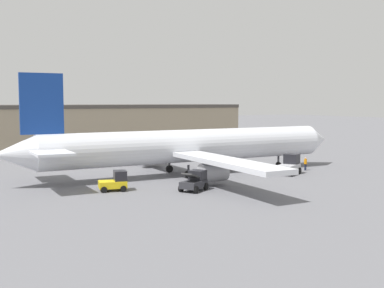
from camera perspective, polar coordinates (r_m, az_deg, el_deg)
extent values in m
plane|color=slate|center=(59.92, 0.00, -3.58)|extent=(400.00, 400.00, 0.00)
cube|color=gray|center=(100.70, -15.70, 1.92)|extent=(78.06, 17.11, 7.64)
cube|color=#47423D|center=(100.57, -15.76, 4.30)|extent=(78.06, 17.46, 0.70)
cylinder|color=silver|center=(59.49, 0.00, -0.19)|extent=(37.71, 5.89, 4.00)
cone|color=silver|center=(71.41, 14.55, 0.53)|extent=(3.39, 4.08, 3.92)
cone|color=silver|center=(52.91, -20.43, -1.17)|extent=(4.58, 4.02, 3.80)
cube|color=silver|center=(68.61, -5.73, -0.10)|extent=(4.44, 18.06, 0.50)
cube|color=silver|center=(49.23, 4.13, -2.13)|extent=(4.44, 18.06, 0.50)
cylinder|color=#ADADB2|center=(66.29, -4.83, -1.51)|extent=(3.04, 2.18, 2.03)
cylinder|color=#ADADB2|center=(51.68, 2.52, -3.36)|extent=(3.04, 2.18, 2.03)
cube|color=navy|center=(53.12, -17.39, 4.58)|extent=(4.51, 0.59, 6.43)
cube|color=silver|center=(57.67, -18.10, -0.21)|extent=(3.84, 4.97, 0.24)
cube|color=silver|center=(49.07, -16.26, -1.05)|extent=(3.84, 4.97, 0.24)
cylinder|color=#38383D|center=(67.23, 10.20, -2.05)|extent=(0.28, 0.28, 1.56)
cylinder|color=black|center=(67.29, 10.20, -2.41)|extent=(0.72, 0.38, 0.70)
cylinder|color=#38383D|center=(56.66, -0.42, -3.29)|extent=(0.28, 0.28, 1.56)
cylinder|color=black|center=(56.71, -0.42, -3.62)|extent=(0.92, 0.40, 0.90)
cylinder|color=#38383D|center=(61.26, -2.70, -2.66)|extent=(0.28, 0.28, 1.56)
cylinder|color=black|center=(61.31, -2.70, -2.97)|extent=(0.92, 0.40, 0.90)
cylinder|color=#1E2338|center=(64.84, 13.29, -2.69)|extent=(0.27, 0.27, 0.82)
cylinder|color=orange|center=(64.75, 13.30, -2.04)|extent=(0.38, 0.38, 0.65)
sphere|color=tan|center=(64.70, 13.31, -1.65)|extent=(0.24, 0.24, 0.24)
cube|color=#B2B2B7|center=(60.68, 11.40, -2.79)|extent=(4.01, 3.24, 0.86)
cube|color=black|center=(61.47, 11.74, -1.72)|extent=(2.14, 2.19, 1.23)
cylinder|color=black|center=(61.58, 12.61, -3.10)|extent=(0.82, 0.60, 0.78)
cylinder|color=black|center=(62.21, 11.00, -2.99)|extent=(0.82, 0.60, 0.78)
cylinder|color=black|center=(59.26, 11.80, -3.41)|extent=(0.82, 0.60, 0.78)
cylinder|color=black|center=(59.92, 10.14, -3.28)|extent=(0.82, 0.60, 0.78)
cube|color=#2D2D33|center=(48.62, 0.19, -4.78)|extent=(3.40, 2.92, 0.68)
cube|color=black|center=(49.19, 0.66, -3.69)|extent=(1.88, 1.97, 0.97)
cube|color=#333333|center=(48.01, -0.13, -3.76)|extent=(2.19, 1.93, 0.72)
cylinder|color=black|center=(49.16, 1.65, -5.07)|extent=(0.77, 0.59, 0.72)
cylinder|color=black|center=(49.97, -0.08, -4.90)|extent=(0.77, 0.59, 0.72)
cylinder|color=black|center=(47.38, 0.47, -5.45)|extent=(0.77, 0.59, 0.72)
cylinder|color=black|center=(48.22, -1.31, -5.27)|extent=(0.77, 0.59, 0.72)
cube|color=yellow|center=(49.40, -9.39, -4.73)|extent=(3.11, 2.41, 0.71)
cube|color=black|center=(49.36, -8.52, -3.72)|extent=(1.58, 1.84, 1.01)
cylinder|color=black|center=(48.72, -8.13, -5.27)|extent=(0.67, 0.43, 0.62)
cylinder|color=black|center=(50.44, -8.42, -4.92)|extent=(0.67, 0.43, 0.62)
cylinder|color=black|center=(48.49, -10.39, -5.36)|extent=(0.67, 0.43, 0.62)
cylinder|color=black|center=(50.22, -10.60, -5.00)|extent=(0.67, 0.43, 0.62)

